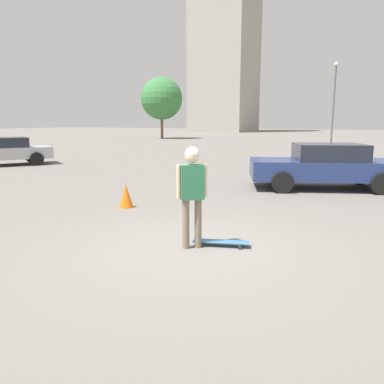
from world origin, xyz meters
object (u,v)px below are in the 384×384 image
car_parked_near (325,166)px  skateboard (221,242)px  person (192,186)px  car_parked_far (5,151)px  traffic_cone (126,196)px

car_parked_near → skateboard: bearing=61.8°
person → car_parked_far: (-6.93, -14.18, -0.37)m
car_parked_near → car_parked_far: 15.37m
traffic_cone → person: bearing=55.5°
person → car_parked_far: size_ratio=0.37×
skateboard → traffic_cone: size_ratio=1.65×
skateboard → traffic_cone: traffic_cone is taller
car_parked_near → traffic_cone: (5.22, -4.13, -0.46)m
person → skateboard: (-0.31, 0.42, -1.03)m
person → traffic_cone: person is taller
skateboard → car_parked_far: bearing=-42.3°
person → skateboard: 1.15m
car_parked_far → skateboard: bearing=97.0°
car_parked_far → car_parked_near: bearing=122.5°
person → traffic_cone: (-2.02, -2.94, -0.80)m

